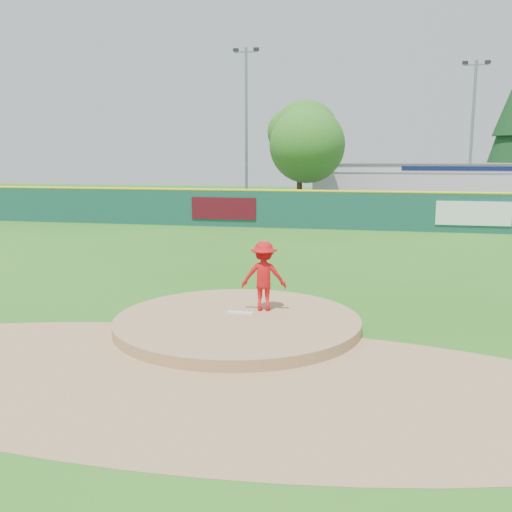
% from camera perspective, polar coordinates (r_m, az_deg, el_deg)
% --- Properties ---
extents(ground, '(120.00, 120.00, 0.00)m').
position_cam_1_polar(ground, '(12.91, -1.86, -7.20)').
color(ground, '#286B19').
rests_on(ground, ground).
extents(pitchers_mound, '(5.50, 5.50, 0.50)m').
position_cam_1_polar(pitchers_mound, '(12.91, -1.86, -7.20)').
color(pitchers_mound, '#9E774C').
rests_on(pitchers_mound, ground).
extents(pitching_rubber, '(0.60, 0.15, 0.04)m').
position_cam_1_polar(pitching_rubber, '(13.12, -1.55, -5.70)').
color(pitching_rubber, white).
rests_on(pitching_rubber, pitchers_mound).
extents(infield_dirt_arc, '(15.40, 15.40, 0.01)m').
position_cam_1_polar(infield_dirt_arc, '(10.19, -5.98, -12.01)').
color(infield_dirt_arc, '#9E774C').
rests_on(infield_dirt_arc, ground).
extents(parking_lot, '(44.00, 16.00, 0.02)m').
position_cam_1_polar(parking_lot, '(39.27, 7.62, 4.32)').
color(parking_lot, '#38383A').
rests_on(parking_lot, ground).
extents(pitcher, '(1.12, 0.73, 1.62)m').
position_cam_1_polar(pitcher, '(13.24, 0.79, -2.02)').
color(pitcher, red).
rests_on(pitcher, pitchers_mound).
extents(van, '(4.67, 2.52, 1.24)m').
position_cam_1_polar(van, '(36.31, 13.96, 4.66)').
color(van, silver).
rests_on(van, parking_lot).
extents(pool_building_grp, '(15.20, 8.20, 3.31)m').
position_cam_1_polar(pool_building_grp, '(44.13, 16.03, 6.79)').
color(pool_building_grp, silver).
rests_on(pool_building_grp, ground).
extents(fence_banners, '(16.48, 0.04, 1.20)m').
position_cam_1_polar(fence_banners, '(30.08, 8.68, 4.49)').
color(fence_banners, '#520B16').
rests_on(fence_banners, ground).
extents(playground_slide, '(0.98, 2.76, 1.52)m').
position_cam_1_polar(playground_slide, '(39.24, -12.54, 5.28)').
color(playground_slide, blue).
rests_on(playground_slide, ground).
extents(outfield_fence, '(40.00, 0.14, 2.07)m').
position_cam_1_polar(outfield_fence, '(30.25, 6.33, 4.74)').
color(outfield_fence, '#16483E').
rests_on(outfield_fence, ground).
extents(deciduous_tree, '(5.60, 5.60, 7.36)m').
position_cam_1_polar(deciduous_tree, '(37.32, 4.42, 11.07)').
color(deciduous_tree, '#382314').
rests_on(deciduous_tree, ground).
extents(light_pole_left, '(1.75, 0.25, 11.00)m').
position_cam_1_polar(light_pole_left, '(40.06, -0.99, 13.17)').
color(light_pole_left, gray).
rests_on(light_pole_left, ground).
extents(light_pole_right, '(1.75, 0.25, 10.00)m').
position_cam_1_polar(light_pole_right, '(41.45, 20.80, 11.72)').
color(light_pole_right, gray).
rests_on(light_pole_right, ground).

